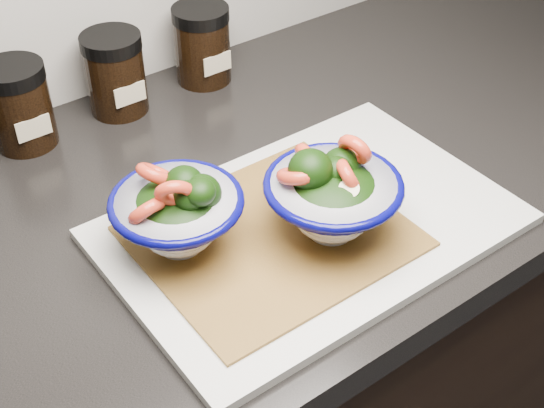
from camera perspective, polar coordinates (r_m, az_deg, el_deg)
countertop at (r=0.91m, az=-7.15°, el=-1.59°), size 3.50×0.60×0.04m
cutting_board at (r=0.86m, az=2.85°, el=-1.67°), size 0.45×0.30×0.01m
bamboo_mat at (r=0.84m, az=0.00°, el=-2.43°), size 0.28×0.24×0.00m
bowl_left at (r=0.80m, az=-7.05°, el=-0.64°), size 0.14×0.14×0.11m
bowl_right at (r=0.81m, az=4.49°, el=0.65°), size 0.15×0.15×0.12m
spice_jar_b at (r=1.02m, az=-18.49°, el=7.05°), size 0.08×0.08×0.11m
spice_jar_c at (r=1.06m, az=-11.72°, el=9.61°), size 0.08×0.08×0.11m
spice_jar_d at (r=1.12m, az=-5.27°, el=11.88°), size 0.08×0.08×0.11m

